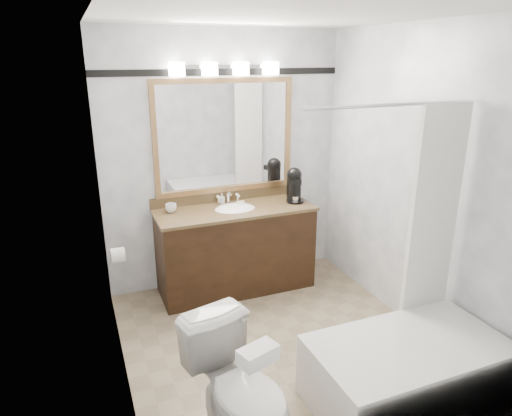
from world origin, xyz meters
name	(u,v)px	position (x,y,z in m)	size (l,w,h in m)	color
room	(280,197)	(0.00, 0.00, 1.25)	(2.42, 2.62, 2.52)	gray
vanity	(236,247)	(0.00, 1.02, 0.44)	(1.53, 0.58, 0.97)	black
mirror	(225,137)	(0.00, 1.28, 1.50)	(1.40, 0.04, 1.10)	#A6794B
vanity_light_bar	(225,68)	(0.00, 1.23, 2.13)	(1.02, 0.14, 0.12)	silver
accent_stripe	(223,72)	(0.00, 1.29, 2.10)	(2.40, 0.01, 0.06)	black
bathtub	(408,362)	(0.55, -0.90, 0.28)	(1.30, 0.75, 1.96)	white
tp_roll	(118,255)	(-1.14, 0.66, 0.70)	(0.12, 0.12, 0.11)	white
toilet	(241,390)	(-0.63, -0.85, 0.39)	(0.43, 0.76, 0.77)	white
tissue_box	(258,355)	(-0.63, -1.12, 0.82)	(0.20, 0.11, 0.08)	white
coffee_maker	(294,184)	(0.64, 1.03, 1.03)	(0.18, 0.22, 0.34)	black
cup_left	(171,208)	(-0.59, 1.14, 0.89)	(0.10, 0.10, 0.08)	white
soap_bottle_a	(222,198)	(-0.07, 1.22, 0.90)	(0.04, 0.05, 0.10)	white
soap_bar	(240,202)	(0.10, 1.13, 0.86)	(0.08, 0.05, 0.02)	beige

